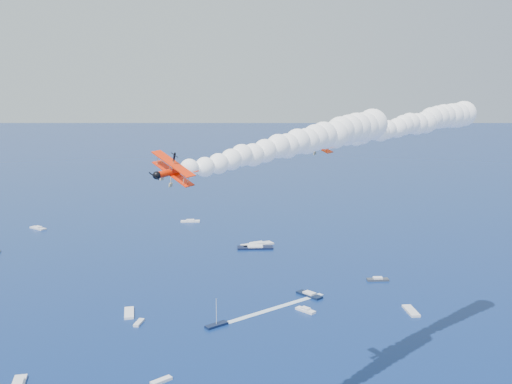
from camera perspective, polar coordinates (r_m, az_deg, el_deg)
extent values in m
cube|color=black|center=(171.46, -3.81, -12.62)|extent=(6.99, 5.32, 0.70)
cube|color=white|center=(293.63, -6.33, -2.81)|extent=(9.44, 3.60, 0.70)
cube|color=white|center=(181.80, 4.78, -11.25)|extent=(5.57, 6.34, 0.70)
cube|color=silver|center=(175.84, -11.17, -12.20)|extent=(3.09, 5.27, 0.70)
cube|color=#2F353F|center=(211.86, 11.60, -8.23)|extent=(7.66, 3.01, 0.70)
cube|color=white|center=(144.15, -9.08, -17.45)|extent=(5.19, 4.18, 0.70)
cube|color=silver|center=(186.64, 14.65, -10.98)|extent=(3.23, 8.84, 0.70)
cube|color=silver|center=(296.30, -20.19, -3.28)|extent=(8.62, 8.60, 0.70)
cube|color=white|center=(183.21, -12.08, -11.28)|extent=(3.20, 8.70, 0.70)
cube|color=silver|center=(250.86, 0.13, -5.05)|extent=(14.42, 8.53, 0.70)
cube|color=black|center=(194.27, 5.14, -9.80)|extent=(7.60, 9.23, 0.70)
cube|color=black|center=(246.23, -0.08, -5.35)|extent=(15.06, 6.04, 0.70)
cube|color=white|center=(184.27, 2.03, -11.02)|extent=(33.85, 20.85, 0.04)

